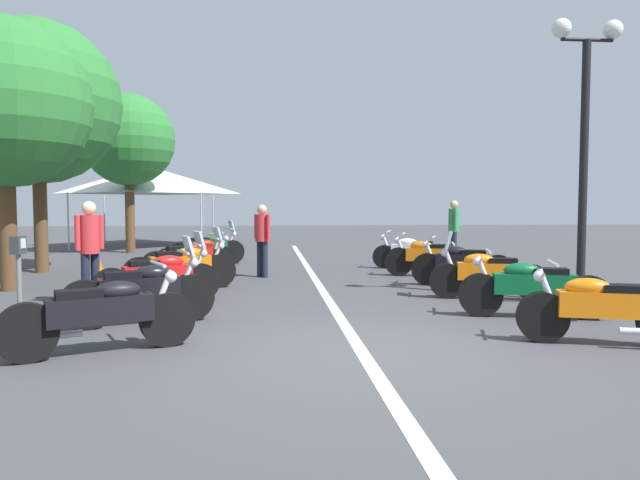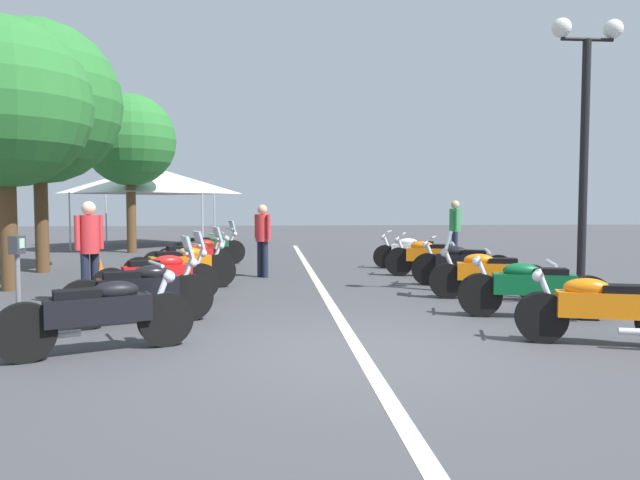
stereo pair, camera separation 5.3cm
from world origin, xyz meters
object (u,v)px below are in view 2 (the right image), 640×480
(motorcycle_left_row_1, at_px, (141,291))
(motorcycle_right_row_4, at_px, (429,257))
(motorcycle_right_row_3, at_px, (462,264))
(motorcycle_right_row_5, at_px, (414,252))
(street_lamp_twin_globe, at_px, (585,109))
(bystander_0, at_px, (455,226))
(motorcycle_left_row_0, at_px, (101,313))
(roadside_tree_0, at_px, (130,141))
(motorcycle_left_row_2, at_px, (159,276))
(traffic_cone_0, at_px, (101,275))
(motorcycle_left_row_5, at_px, (198,253))
(motorcycle_left_row_6, at_px, (209,248))
(motorcycle_right_row_2, at_px, (487,273))
(roadside_tree_2, at_px, (38,103))
(bystander_1, at_px, (89,244))
(motorcycle_left_row_4, at_px, (189,259))
(motorcycle_right_row_1, at_px, (532,287))
(event_tent, at_px, (149,180))
(motorcycle_right_row_0, at_px, (600,308))
(bystander_2, at_px, (263,235))
(roadside_tree_1, at_px, (5,104))
(parking_meter, at_px, (18,268))
(motorcycle_left_row_3, at_px, (182,265))

(motorcycle_left_row_1, bearing_deg, motorcycle_right_row_4, 21.35)
(motorcycle_right_row_3, xyz_separation_m, motorcycle_right_row_5, (3.26, 0.17, -0.02))
(street_lamp_twin_globe, xyz_separation_m, bystander_0, (7.04, -0.05, -2.21))
(motorcycle_left_row_0, xyz_separation_m, roadside_tree_0, (14.08, 2.88, 3.40))
(motorcycle_left_row_2, bearing_deg, street_lamp_twin_globe, -27.89)
(traffic_cone_0, bearing_deg, motorcycle_left_row_5, -26.08)
(motorcycle_left_row_6, relative_size, motorcycle_right_row_2, 0.98)
(motorcycle_right_row_2, height_order, roadside_tree_2, roadside_tree_2)
(motorcycle_right_row_4, xyz_separation_m, bystander_1, (-3.18, 6.66, 0.55))
(motorcycle_left_row_0, distance_m, motorcycle_left_row_4, 6.41)
(motorcycle_right_row_3, bearing_deg, motorcycle_left_row_5, -7.44)
(motorcycle_right_row_1, relative_size, event_tent, 0.41)
(motorcycle_left_row_0, distance_m, motorcycle_right_row_0, 5.79)
(bystander_1, height_order, event_tent, event_tent)
(motorcycle_left_row_0, relative_size, roadside_tree_0, 0.37)
(motorcycle_left_row_4, height_order, event_tent, event_tent)
(motorcycle_right_row_3, height_order, motorcycle_right_row_4, motorcycle_right_row_3)
(motorcycle_right_row_4, distance_m, bystander_2, 3.87)
(motorcycle_left_row_4, height_order, motorcycle_right_row_3, motorcycle_left_row_4)
(motorcycle_left_row_0, height_order, traffic_cone_0, motorcycle_left_row_0)
(street_lamp_twin_globe, relative_size, roadside_tree_1, 0.91)
(motorcycle_right_row_1, distance_m, event_tent, 18.14)
(motorcycle_left_row_6, bearing_deg, roadside_tree_2, -178.46)
(roadside_tree_2, bearing_deg, motorcycle_right_row_0, -131.33)
(motorcycle_left_row_4, relative_size, roadside_tree_1, 0.37)
(traffic_cone_0, bearing_deg, parking_meter, -176.66)
(roadside_tree_2, bearing_deg, motorcycle_left_row_5, -90.15)
(motorcycle_left_row_4, xyz_separation_m, event_tent, (10.97, 3.02, 2.18))
(motorcycle_right_row_2, xyz_separation_m, motorcycle_right_row_3, (1.59, -0.07, 0.00))
(motorcycle_right_row_2, distance_m, motorcycle_right_row_3, 1.59)
(motorcycle_right_row_3, distance_m, street_lamp_twin_globe, 3.72)
(motorcycle_left_row_0, relative_size, motorcycle_left_row_3, 0.94)
(motorcycle_right_row_1, distance_m, roadside_tree_2, 12.09)
(motorcycle_left_row_2, xyz_separation_m, motorcycle_right_row_2, (-0.05, -5.66, -0.01))
(motorcycle_left_row_2, bearing_deg, motorcycle_left_row_1, -112.03)
(bystander_2, xyz_separation_m, roadside_tree_0, (7.27, 4.60, 2.88))
(motorcycle_left_row_2, relative_size, roadside_tree_2, 0.33)
(motorcycle_left_row_6, distance_m, roadside_tree_2, 5.55)
(bystander_1, xyz_separation_m, roadside_tree_1, (1.73, 2.03, 2.57))
(motorcycle_left_row_0, distance_m, traffic_cone_0, 5.33)
(street_lamp_twin_globe, distance_m, roadside_tree_2, 12.14)
(motorcycle_left_row_0, xyz_separation_m, motorcycle_right_row_2, (3.28, -5.70, 0.01))
(roadside_tree_0, bearing_deg, motorcycle_left_row_3, -161.55)
(motorcycle_right_row_3, xyz_separation_m, motorcycle_right_row_4, (1.69, 0.21, -0.00))
(motorcycle_left_row_2, xyz_separation_m, motorcycle_left_row_4, (3.07, -0.08, -0.00))
(motorcycle_left_row_2, bearing_deg, bystander_2, 39.82)
(roadside_tree_1, relative_size, event_tent, 1.00)
(parking_meter, bearing_deg, motorcycle_right_row_5, 57.04)
(motorcycle_right_row_4, bearing_deg, roadside_tree_0, -23.47)
(traffic_cone_0, height_order, bystander_1, bystander_1)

